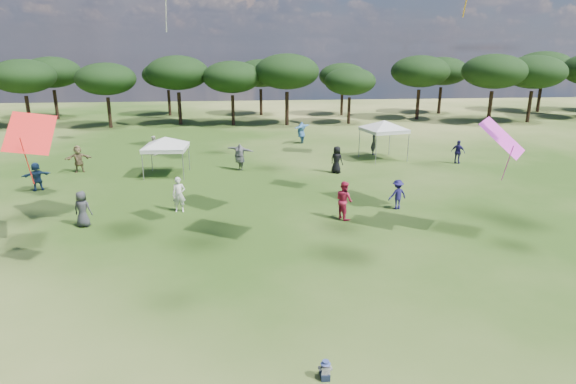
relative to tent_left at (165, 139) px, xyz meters
name	(u,v)px	position (x,y,z in m)	size (l,w,h in m)	color
tree_line	(276,73)	(9.15, 24.01, 2.98)	(108.78, 17.63, 7.77)	black
tent_left	(165,139)	(0.00, 0.00, 0.00)	(5.49, 5.49, 2.86)	gray
tent_right	(384,122)	(15.55, 3.20, 0.38)	(5.57, 5.57, 3.25)	gray
toddler	(325,370)	(6.83, -21.29, -2.20)	(0.36, 0.41, 0.55)	#151D31
festival_crowd	(246,159)	(5.23, 0.39, -1.54)	(29.02, 21.35, 1.91)	#2B5582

